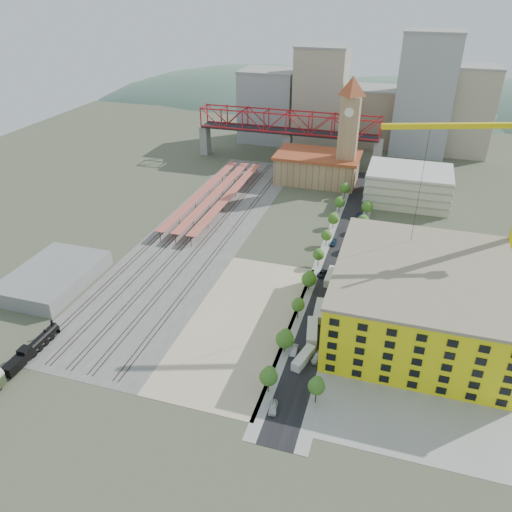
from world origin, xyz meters
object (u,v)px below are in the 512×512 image
(site_trailer_c, at_px, (319,311))
(car_0, at_px, (273,407))
(locomotive, at_px, (34,347))
(site_trailer_b, at_px, (312,332))
(construction_building, at_px, (420,299))
(site_trailer_d, at_px, (331,277))
(clock_tower, at_px, (349,123))
(site_trailer_a, at_px, (303,358))

(site_trailer_c, distance_m, car_0, 38.34)
(locomotive, xyz_separation_m, car_0, (63.00, -0.59, -1.14))
(site_trailer_b, height_order, site_trailer_c, site_trailer_b)
(locomotive, bearing_deg, construction_building, 23.19)
(site_trailer_b, distance_m, car_0, 28.15)
(site_trailer_b, bearing_deg, locomotive, -167.15)
(construction_building, relative_size, site_trailer_b, 4.87)
(site_trailer_d, bearing_deg, site_trailer_c, -88.58)
(site_trailer_b, height_order, site_trailer_d, site_trailer_b)
(site_trailer_d, bearing_deg, construction_building, -32.23)
(clock_tower, relative_size, site_trailer_d, 5.34)
(site_trailer_b, bearing_deg, construction_building, 15.13)
(locomotive, distance_m, site_trailer_a, 68.12)
(clock_tower, relative_size, locomotive, 2.56)
(clock_tower, distance_m, site_trailer_b, 115.57)
(site_trailer_a, distance_m, site_trailer_b, 10.55)
(construction_building, distance_m, site_trailer_c, 27.29)
(site_trailer_d, xyz_separation_m, car_0, (-3.00, -57.31, -0.57))
(car_0, bearing_deg, construction_building, 45.43)
(site_trailer_b, distance_m, site_trailer_c, 10.24)
(site_trailer_c, height_order, car_0, site_trailer_c)
(site_trailer_b, distance_m, site_trailer_d, 29.33)
(site_trailer_a, relative_size, site_trailer_d, 0.92)
(site_trailer_d, distance_m, car_0, 57.39)
(locomotive, relative_size, site_trailer_b, 1.96)
(locomotive, distance_m, site_trailer_c, 75.97)
(locomotive, height_order, site_trailer_b, locomotive)
(construction_building, xyz_separation_m, site_trailer_d, (-26.00, 17.31, -8.08))
(clock_tower, bearing_deg, site_trailer_d, -84.47)
(construction_building, distance_m, site_trailer_b, 29.74)
(site_trailer_b, relative_size, site_trailer_d, 1.07)
(clock_tower, distance_m, locomotive, 153.35)
(site_trailer_b, bearing_deg, site_trailer_d, 80.32)
(clock_tower, bearing_deg, locomotive, -112.59)
(construction_building, bearing_deg, locomotive, -156.81)
(locomotive, bearing_deg, site_trailer_b, 22.54)
(site_trailer_c, bearing_deg, clock_tower, 90.41)
(construction_building, height_order, site_trailer_d, construction_building)
(clock_tower, bearing_deg, site_trailer_b, -85.92)
(site_trailer_b, bearing_deg, clock_tower, 84.40)
(clock_tower, height_order, site_trailer_a, clock_tower)
(locomotive, height_order, car_0, locomotive)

